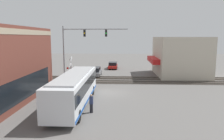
{
  "coord_description": "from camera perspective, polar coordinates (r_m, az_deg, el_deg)",
  "views": [
    {
      "loc": [
        -24.72,
        -1.62,
        6.43
      ],
      "look_at": [
        4.26,
        -0.31,
        2.03
      ],
      "focal_mm": 35.0,
      "sensor_mm": 36.0,
      "label": 1
    }
  ],
  "objects": [
    {
      "name": "parked_car_red",
      "position": [
        44.69,
        0.23,
        1.18
      ],
      "size": [
        4.5,
        1.82,
        1.36
      ],
      "color": "#B21E19",
      "rests_on": "ground"
    },
    {
      "name": "pedestrian_near_bus",
      "position": [
        18.93,
        -5.43,
        -8.65
      ],
      "size": [
        0.34,
        0.34,
        1.63
      ],
      "color": "black",
      "rests_on": "ground"
    },
    {
      "name": "ground_plane",
      "position": [
        25.59,
        -1.13,
        -5.93
      ],
      "size": [
        120.0,
        120.0,
        0.0
      ],
      "primitive_type": "plane",
      "color": "#605E5B"
    },
    {
      "name": "traffic_signal_gantry",
      "position": [
        29.58,
        -8.11,
        7.21
      ],
      "size": [
        0.42,
        8.68,
        7.87
      ],
      "color": "gray",
      "rests_on": "ground"
    },
    {
      "name": "rail_track_near",
      "position": [
        31.42,
        -0.42,
        -3.14
      ],
      "size": [
        2.6,
        60.0,
        0.15
      ],
      "color": "#332D28",
      "rests_on": "ground"
    },
    {
      "name": "rail_track_far",
      "position": [
        34.55,
        -0.15,
        -2.05
      ],
      "size": [
        2.6,
        60.0,
        0.15
      ],
      "color": "#332D28",
      "rests_on": "ground"
    },
    {
      "name": "parked_car_grey",
      "position": [
        36.24,
        -4.45,
        -0.51
      ],
      "size": [
        4.59,
        1.82,
        1.49
      ],
      "color": "slate",
      "rests_on": "ground"
    },
    {
      "name": "shop_building",
      "position": [
        38.35,
        17.17,
        3.42
      ],
      "size": [
        10.53,
        8.8,
        6.43
      ],
      "color": "beige",
      "rests_on": "ground"
    },
    {
      "name": "crossing_signal",
      "position": [
        29.72,
        -10.69,
        0.48
      ],
      "size": [
        1.41,
        1.18,
        3.81
      ],
      "color": "gray",
      "rests_on": "ground"
    },
    {
      "name": "city_bus",
      "position": [
        20.91,
        -9.73,
        -4.64
      ],
      "size": [
        12.03,
        2.59,
        3.03
      ],
      "color": "silver",
      "rests_on": "ground"
    }
  ]
}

